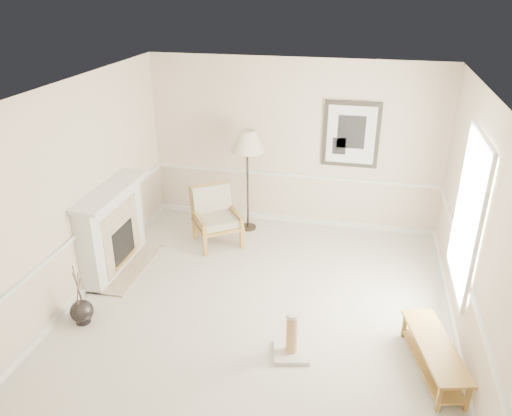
{
  "coord_description": "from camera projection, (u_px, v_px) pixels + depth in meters",
  "views": [
    {
      "loc": [
        1.17,
        -5.34,
        4.05
      ],
      "look_at": [
        -0.19,
        0.7,
        1.17
      ],
      "focal_mm": 35.0,
      "sensor_mm": 36.0,
      "label": 1
    }
  ],
  "objects": [
    {
      "name": "room",
      "position": [
        272.0,
        179.0,
        5.92
      ],
      "size": [
        5.04,
        5.54,
        2.92
      ],
      "color": "beige",
      "rests_on": "ground"
    },
    {
      "name": "bench",
      "position": [
        434.0,
        353.0,
        5.55
      ],
      "size": [
        0.69,
        1.34,
        0.37
      ],
      "rotation": [
        0.0,
        0.0,
        0.25
      ],
      "color": "#AC8037",
      "rests_on": "ground"
    },
    {
      "name": "floor_vase",
      "position": [
        82.0,
        312.0,
        6.37
      ],
      "size": [
        0.3,
        0.3,
        0.86
      ],
      "rotation": [
        0.0,
        0.0,
        -0.4
      ],
      "color": "black",
      "rests_on": "ground"
    },
    {
      "name": "floor_lamp",
      "position": [
        247.0,
        144.0,
        8.19
      ],
      "size": [
        0.6,
        0.6,
        1.78
      ],
      "rotation": [
        0.0,
        0.0,
        -0.08
      ],
      "color": "black",
      "rests_on": "ground"
    },
    {
      "name": "fireplace",
      "position": [
        113.0,
        230.0,
        7.39
      ],
      "size": [
        0.64,
        1.64,
        1.31
      ],
      "color": "white",
      "rests_on": "ground"
    },
    {
      "name": "ground",
      "position": [
        258.0,
        310.0,
        6.66
      ],
      "size": [
        5.5,
        5.5,
        0.0
      ],
      "primitive_type": "plane",
      "color": "silver",
      "rests_on": "ground"
    },
    {
      "name": "scratching_post",
      "position": [
        292.0,
        342.0,
        5.81
      ],
      "size": [
        0.49,
        0.49,
        0.58
      ],
      "rotation": [
        0.0,
        0.0,
        0.22
      ],
      "color": "silver",
      "rests_on": "ground"
    },
    {
      "name": "armchair",
      "position": [
        215.0,
        213.0,
        8.23
      ],
      "size": [
        1.01,
        1.02,
        0.94
      ],
      "rotation": [
        0.0,
        0.0,
        0.61
      ],
      "color": "#AC8037",
      "rests_on": "ground"
    }
  ]
}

